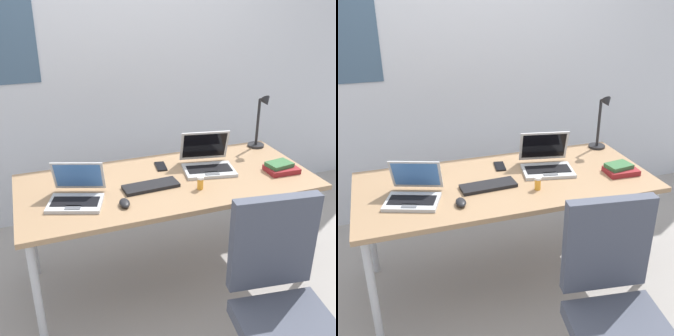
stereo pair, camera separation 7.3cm
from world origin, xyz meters
TOP-DOWN VIEW (x-y plane):
  - ground_plane at (0.00, 0.00)m, footprint 12.00×12.00m
  - wall_back at (-0.00, 1.10)m, footprint 6.00×0.13m
  - desk at (0.00, 0.00)m, footprint 1.80×0.80m
  - desk_lamp at (0.80, 0.28)m, footprint 0.12×0.18m
  - laptop_mid_desk at (0.30, 0.07)m, footprint 0.37×0.34m
  - laptop_front_left at (-0.57, -0.08)m, footprint 0.36×0.35m
  - external_keyboard at (-0.13, -0.06)m, footprint 0.34×0.14m
  - computer_mouse at (-0.33, -0.22)m, footprint 0.06×0.10m
  - cell_phone at (0.02, 0.20)m, footprint 0.08×0.14m
  - headphones at (-0.48, 0.22)m, footprint 0.21×0.18m
  - pill_bottle at (0.14, -0.18)m, footprint 0.04×0.04m
  - book_stack at (0.72, -0.13)m, footprint 0.20×0.16m
  - office_chair at (0.22, -0.94)m, footprint 0.52×0.57m

SIDE VIEW (x-z plane):
  - ground_plane at x=0.00m, z-range 0.00..0.00m
  - office_chair at x=0.22m, z-range -0.09..0.88m
  - desk at x=0.00m, z-range 0.31..1.05m
  - cell_phone at x=0.02m, z-range 0.74..0.75m
  - external_keyboard at x=-0.13m, z-range 0.74..0.76m
  - headphones at x=-0.48m, z-range 0.74..0.78m
  - computer_mouse at x=-0.33m, z-range 0.74..0.77m
  - book_stack at x=0.72m, z-range 0.74..0.80m
  - pill_bottle at x=0.14m, z-range 0.74..0.82m
  - laptop_front_left at x=-0.57m, z-range 0.68..0.89m
  - laptop_mid_desk at x=0.30m, z-range 0.67..0.90m
  - desk_lamp at x=0.80m, z-range 0.74..1.14m
  - wall_back at x=0.00m, z-range 0.00..2.60m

